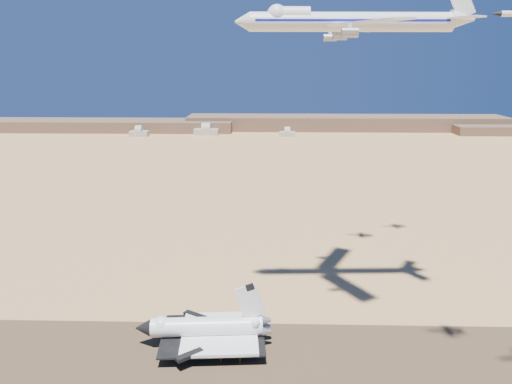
{
  "coord_description": "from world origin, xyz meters",
  "views": [
    {
      "loc": [
        18.66,
        -130.1,
        87.56
      ],
      "look_at": [
        14.86,
        8.0,
        51.49
      ],
      "focal_mm": 35.0,
      "sensor_mm": 36.0,
      "label": 1
    }
  ],
  "objects_px": {
    "shuttle": "(206,329)",
    "crew_c": "(233,354)",
    "carrier_747": "(344,22)",
    "crew_a": "(221,359)",
    "chase_jet_e": "(378,27)",
    "crew_b": "(240,360)",
    "chase_jet_f": "(422,23)"
  },
  "relations": [
    {
      "from": "shuttle",
      "to": "crew_c",
      "type": "bearing_deg",
      "value": -39.08
    },
    {
      "from": "carrier_747",
      "to": "crew_c",
      "type": "xyz_separation_m",
      "value": [
        -33.83,
        -30.03,
        -98.87
      ]
    },
    {
      "from": "crew_a",
      "to": "chase_jet_e",
      "type": "bearing_deg",
      "value": -44.37
    },
    {
      "from": "chase_jet_e",
      "to": "carrier_747",
      "type": "bearing_deg",
      "value": -106.44
    },
    {
      "from": "crew_a",
      "to": "crew_b",
      "type": "height_order",
      "value": "crew_a"
    },
    {
      "from": "carrier_747",
      "to": "chase_jet_e",
      "type": "xyz_separation_m",
      "value": [
        20.24,
        46.58,
        1.36
      ]
    },
    {
      "from": "crew_a",
      "to": "chase_jet_e",
      "type": "height_order",
      "value": "chase_jet_e"
    },
    {
      "from": "carrier_747",
      "to": "chase_jet_f",
      "type": "relative_size",
      "value": 5.27
    },
    {
      "from": "carrier_747",
      "to": "crew_a",
      "type": "height_order",
      "value": "carrier_747"
    },
    {
      "from": "crew_b",
      "to": "crew_c",
      "type": "height_order",
      "value": "crew_b"
    },
    {
      "from": "chase_jet_e",
      "to": "chase_jet_f",
      "type": "relative_size",
      "value": 1.04
    },
    {
      "from": "crew_c",
      "to": "carrier_747",
      "type": "bearing_deg",
      "value": -104.01
    },
    {
      "from": "shuttle",
      "to": "chase_jet_f",
      "type": "bearing_deg",
      "value": 40.72
    },
    {
      "from": "shuttle",
      "to": "carrier_747",
      "type": "xyz_separation_m",
      "value": [
        42.92,
        23.7,
        94.11
      ]
    },
    {
      "from": "shuttle",
      "to": "chase_jet_e",
      "type": "bearing_deg",
      "value": 43.79
    },
    {
      "from": "shuttle",
      "to": "crew_a",
      "type": "xyz_separation_m",
      "value": [
        5.65,
        -9.45,
        -4.71
      ]
    },
    {
      "from": "carrier_747",
      "to": "chase_jet_f",
      "type": "distance_m",
      "value": 73.7
    },
    {
      "from": "shuttle",
      "to": "carrier_747",
      "type": "height_order",
      "value": "carrier_747"
    },
    {
      "from": "crew_b",
      "to": "chase_jet_f",
      "type": "xyz_separation_m",
      "value": [
        73.04,
        94.08,
        102.75
      ]
    },
    {
      "from": "shuttle",
      "to": "crew_c",
      "type": "xyz_separation_m",
      "value": [
        9.09,
        -6.33,
        -4.77
      ]
    },
    {
      "from": "crew_a",
      "to": "chase_jet_f",
      "type": "xyz_separation_m",
      "value": [
        78.84,
        93.88,
        102.7
      ]
    },
    {
      "from": "crew_b",
      "to": "chase_jet_e",
      "type": "xyz_separation_m",
      "value": [
        51.71,
        79.93,
        100.23
      ]
    },
    {
      "from": "carrier_747",
      "to": "crew_a",
      "type": "bearing_deg",
      "value": -141.09
    },
    {
      "from": "crew_c",
      "to": "chase_jet_e",
      "type": "relative_size",
      "value": 0.11
    },
    {
      "from": "chase_jet_f",
      "to": "carrier_747",
      "type": "bearing_deg",
      "value": -131.56
    },
    {
      "from": "crew_c",
      "to": "chase_jet_e",
      "type": "xyz_separation_m",
      "value": [
        54.07,
        76.61,
        100.24
      ]
    },
    {
      "from": "crew_a",
      "to": "chase_jet_f",
      "type": "distance_m",
      "value": 159.93
    },
    {
      "from": "crew_c",
      "to": "chase_jet_f",
      "type": "height_order",
      "value": "chase_jet_f"
    },
    {
      "from": "crew_b",
      "to": "carrier_747",
      "type": "bearing_deg",
      "value": -75.99
    },
    {
      "from": "carrier_747",
      "to": "crew_c",
      "type": "bearing_deg",
      "value": -141.16
    },
    {
      "from": "shuttle",
      "to": "crew_b",
      "type": "bearing_deg",
      "value": -44.36
    },
    {
      "from": "shuttle",
      "to": "crew_c",
      "type": "relative_size",
      "value": 25.4
    }
  ]
}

